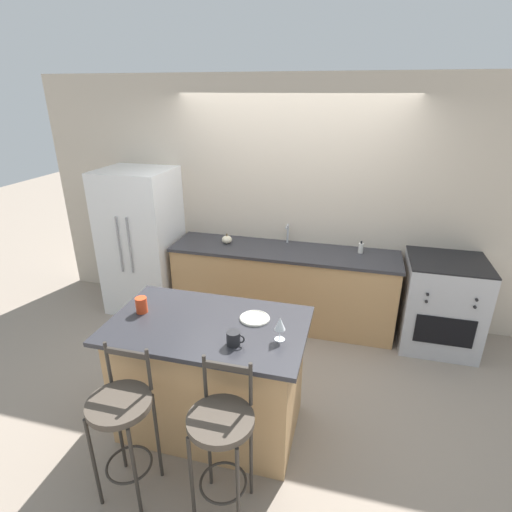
{
  "coord_description": "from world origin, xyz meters",
  "views": [
    {
      "loc": [
        0.74,
        -3.68,
        2.53
      ],
      "look_at": [
        -0.09,
        -0.49,
        1.15
      ],
      "focal_mm": 28.0,
      "sensor_mm": 36.0,
      "label": 1
    }
  ],
  "objects_px": {
    "oven_range": "(441,303)",
    "bar_stool_near": "(122,418)",
    "refrigerator": "(142,241)",
    "tumbler_cup": "(141,305)",
    "bar_stool_far": "(222,435)",
    "soap_bottle": "(361,248)",
    "dinner_plate": "(255,318)",
    "coffee_mug": "(234,338)",
    "pumpkin_decoration": "(227,239)",
    "wine_glass": "(280,324)"
  },
  "relations": [
    {
      "from": "wine_glass",
      "to": "pumpkin_decoration",
      "type": "bearing_deg",
      "value": 118.56
    },
    {
      "from": "dinner_plate",
      "to": "soap_bottle",
      "type": "distance_m",
      "value": 1.84
    },
    {
      "from": "refrigerator",
      "to": "soap_bottle",
      "type": "height_order",
      "value": "refrigerator"
    },
    {
      "from": "oven_range",
      "to": "wine_glass",
      "type": "relative_size",
      "value": 5.57
    },
    {
      "from": "bar_stool_far",
      "to": "coffee_mug",
      "type": "xyz_separation_m",
      "value": [
        -0.06,
        0.45,
        0.38
      ]
    },
    {
      "from": "oven_range",
      "to": "pumpkin_decoration",
      "type": "bearing_deg",
      "value": 178.38
    },
    {
      "from": "soap_bottle",
      "to": "bar_stool_far",
      "type": "bearing_deg",
      "value": -106.54
    },
    {
      "from": "refrigerator",
      "to": "tumbler_cup",
      "type": "relative_size",
      "value": 13.93
    },
    {
      "from": "oven_range",
      "to": "bar_stool_near",
      "type": "height_order",
      "value": "bar_stool_near"
    },
    {
      "from": "dinner_plate",
      "to": "soap_bottle",
      "type": "relative_size",
      "value": 1.67
    },
    {
      "from": "bar_stool_near",
      "to": "bar_stool_far",
      "type": "xyz_separation_m",
      "value": [
        0.65,
        0.03,
        0.0
      ]
    },
    {
      "from": "bar_stool_far",
      "to": "dinner_plate",
      "type": "distance_m",
      "value": 0.86
    },
    {
      "from": "oven_range",
      "to": "pumpkin_decoration",
      "type": "xyz_separation_m",
      "value": [
        -2.34,
        0.07,
        0.46
      ]
    },
    {
      "from": "refrigerator",
      "to": "coffee_mug",
      "type": "xyz_separation_m",
      "value": [
        1.73,
        -1.85,
        0.15
      ]
    },
    {
      "from": "tumbler_cup",
      "to": "bar_stool_near",
      "type": "bearing_deg",
      "value": -72.88
    },
    {
      "from": "soap_bottle",
      "to": "coffee_mug",
      "type": "bearing_deg",
      "value": -111.45
    },
    {
      "from": "bar_stool_far",
      "to": "refrigerator",
      "type": "bearing_deg",
      "value": 127.88
    },
    {
      "from": "tumbler_cup",
      "to": "pumpkin_decoration",
      "type": "relative_size",
      "value": 1.07
    },
    {
      "from": "dinner_plate",
      "to": "wine_glass",
      "type": "distance_m",
      "value": 0.33
    },
    {
      "from": "dinner_plate",
      "to": "oven_range",
      "type": "bearing_deg",
      "value": 43.76
    },
    {
      "from": "oven_range",
      "to": "wine_glass",
      "type": "bearing_deg",
      "value": -128.12
    },
    {
      "from": "bar_stool_far",
      "to": "coffee_mug",
      "type": "height_order",
      "value": "bar_stool_far"
    },
    {
      "from": "soap_bottle",
      "to": "tumbler_cup",
      "type": "bearing_deg",
      "value": -131.68
    },
    {
      "from": "dinner_plate",
      "to": "bar_stool_near",
      "type": "bearing_deg",
      "value": -127.99
    },
    {
      "from": "oven_range",
      "to": "dinner_plate",
      "type": "relative_size",
      "value": 4.32
    },
    {
      "from": "dinner_plate",
      "to": "pumpkin_decoration",
      "type": "height_order",
      "value": "pumpkin_decoration"
    },
    {
      "from": "coffee_mug",
      "to": "bar_stool_far",
      "type": "bearing_deg",
      "value": -82.59
    },
    {
      "from": "bar_stool_near",
      "to": "dinner_plate",
      "type": "height_order",
      "value": "bar_stool_near"
    },
    {
      "from": "dinner_plate",
      "to": "tumbler_cup",
      "type": "distance_m",
      "value": 0.87
    },
    {
      "from": "dinner_plate",
      "to": "coffee_mug",
      "type": "bearing_deg",
      "value": -99.16
    },
    {
      "from": "coffee_mug",
      "to": "pumpkin_decoration",
      "type": "height_order",
      "value": "coffee_mug"
    },
    {
      "from": "coffee_mug",
      "to": "tumbler_cup",
      "type": "distance_m",
      "value": 0.84
    },
    {
      "from": "coffee_mug",
      "to": "tumbler_cup",
      "type": "bearing_deg",
      "value": 164.59
    },
    {
      "from": "wine_glass",
      "to": "pumpkin_decoration",
      "type": "relative_size",
      "value": 1.51
    },
    {
      "from": "wine_glass",
      "to": "oven_range",
      "type": "bearing_deg",
      "value": 51.88
    },
    {
      "from": "wine_glass",
      "to": "soap_bottle",
      "type": "height_order",
      "value": "wine_glass"
    },
    {
      "from": "coffee_mug",
      "to": "pumpkin_decoration",
      "type": "relative_size",
      "value": 1.1
    },
    {
      "from": "oven_range",
      "to": "soap_bottle",
      "type": "bearing_deg",
      "value": 169.8
    },
    {
      "from": "bar_stool_far",
      "to": "wine_glass",
      "type": "relative_size",
      "value": 6.18
    },
    {
      "from": "bar_stool_far",
      "to": "soap_bottle",
      "type": "height_order",
      "value": "bar_stool_far"
    },
    {
      "from": "coffee_mug",
      "to": "oven_range",
      "type": "bearing_deg",
      "value": 48.54
    },
    {
      "from": "bar_stool_far",
      "to": "pumpkin_decoration",
      "type": "bearing_deg",
      "value": 107.54
    },
    {
      "from": "coffee_mug",
      "to": "tumbler_cup",
      "type": "xyz_separation_m",
      "value": [
        -0.81,
        0.22,
        0.01
      ]
    },
    {
      "from": "bar_stool_near",
      "to": "coffee_mug",
      "type": "bearing_deg",
      "value": 39.43
    },
    {
      "from": "bar_stool_far",
      "to": "dinner_plate",
      "type": "relative_size",
      "value": 4.8
    },
    {
      "from": "bar_stool_far",
      "to": "soap_bottle",
      "type": "relative_size",
      "value": 8.04
    },
    {
      "from": "oven_range",
      "to": "bar_stool_near",
      "type": "bearing_deg",
      "value": -133.59
    },
    {
      "from": "bar_stool_near",
      "to": "bar_stool_far",
      "type": "relative_size",
      "value": 1.0
    },
    {
      "from": "oven_range",
      "to": "soap_bottle",
      "type": "height_order",
      "value": "soap_bottle"
    },
    {
      "from": "bar_stool_near",
      "to": "bar_stool_far",
      "type": "height_order",
      "value": "same"
    }
  ]
}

